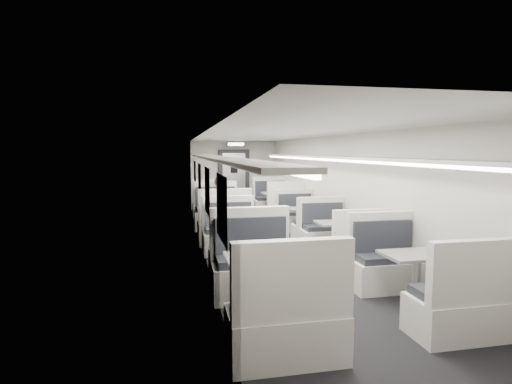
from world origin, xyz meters
name	(u,v)px	position (x,y,z in m)	size (l,w,h in m)	color
room	(275,192)	(0.00, 0.00, 1.20)	(3.24, 12.24, 2.64)	black
booth_left_a	(212,208)	(-1.00, 3.61, 0.39)	(1.07, 2.17, 1.16)	silver
booth_left_b	(220,219)	(-1.00, 1.50, 0.42)	(1.15, 2.33, 1.25)	silver
booth_left_c	(235,243)	(-1.00, -1.00, 0.38)	(1.05, 2.14, 1.14)	silver
booth_left_d	(266,288)	(-1.00, -3.54, 0.42)	(1.15, 2.34, 1.25)	silver
booth_right_a	(277,205)	(1.00, 3.64, 0.41)	(1.12, 2.27, 1.21)	silver
booth_right_b	(305,222)	(1.00, 1.00, 0.36)	(0.98, 1.99, 1.06)	silver
booth_right_c	(338,240)	(1.00, -1.00, 0.36)	(1.00, 2.03, 1.08)	silver
booth_right_d	(417,281)	(1.00, -3.54, 0.38)	(1.05, 2.13, 1.14)	silver
passenger	(219,203)	(-0.91, 2.39, 0.70)	(0.51, 0.33, 1.39)	black
window_a	(195,176)	(-1.49, 3.40, 1.35)	(0.02, 1.18, 0.84)	black
window_b	(200,182)	(-1.49, 1.20, 1.35)	(0.02, 1.18, 0.84)	black
window_c	(207,191)	(-1.49, -1.00, 1.35)	(0.02, 1.18, 0.84)	black
window_d	(222,208)	(-1.49, -3.20, 1.35)	(0.02, 1.18, 0.84)	black
luggage_rack_left	(217,158)	(-1.24, -0.30, 1.92)	(0.46, 10.40, 0.09)	silver
luggage_rack_right	(337,158)	(1.24, -0.30, 1.92)	(0.46, 10.40, 0.09)	silver
vestibule_door	(234,180)	(0.00, 5.93, 1.04)	(1.10, 0.13, 2.10)	black
exit_sign	(236,144)	(0.00, 5.44, 2.28)	(0.62, 0.12, 0.16)	black
wall_notice	(255,166)	(0.75, 5.92, 1.50)	(0.32, 0.02, 0.40)	white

